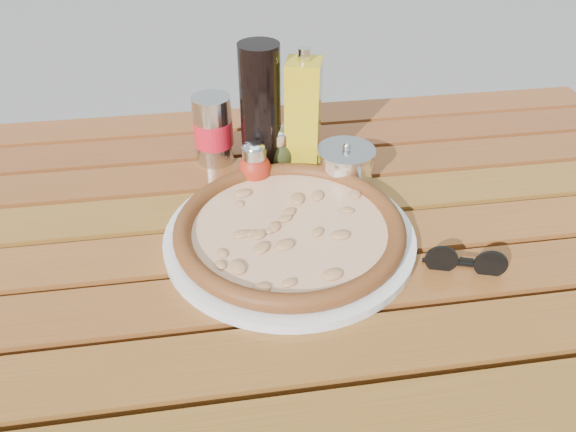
{
  "coord_description": "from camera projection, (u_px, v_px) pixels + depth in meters",
  "views": [
    {
      "loc": [
        -0.1,
        -0.62,
        1.26
      ],
      "look_at": [
        0.0,
        0.02,
        0.78
      ],
      "focal_mm": 35.0,
      "sensor_mm": 36.0,
      "label": 1
    }
  ],
  "objects": [
    {
      "name": "olive_oil_cruet",
      "position": [
        303.0,
        116.0,
        0.92
      ],
      "size": [
        0.07,
        0.07,
        0.21
      ],
      "rotation": [
        0.0,
        0.0,
        -0.29
      ],
      "color": "#BB9C13",
      "rests_on": "table"
    },
    {
      "name": "pepper_shaker",
      "position": [
        255.0,
        165.0,
        0.91
      ],
      "size": [
        0.05,
        0.05,
        0.08
      ],
      "rotation": [
        0.0,
        0.0,
        0.01
      ],
      "color": "red",
      "rests_on": "table"
    },
    {
      "name": "sunglasses",
      "position": [
        465.0,
        262.0,
        0.75
      ],
      "size": [
        0.11,
        0.05,
        0.04
      ],
      "rotation": [
        0.0,
        0.0,
        -0.31
      ],
      "color": "black",
      "rests_on": "table"
    },
    {
      "name": "parmesan_tin",
      "position": [
        345.0,
        165.0,
        0.92
      ],
      "size": [
        0.12,
        0.12,
        0.07
      ],
      "rotation": [
        0.0,
        0.0,
        0.33
      ],
      "color": "white",
      "rests_on": "table"
    },
    {
      "name": "plate",
      "position": [
        290.0,
        236.0,
        0.81
      ],
      "size": [
        0.46,
        0.46,
        0.01
      ],
      "primitive_type": "cylinder",
      "rotation": [
        0.0,
        0.0,
        -0.36
      ],
      "color": "silver",
      "rests_on": "table"
    },
    {
      "name": "pizza",
      "position": [
        290.0,
        228.0,
        0.8
      ],
      "size": [
        0.44,
        0.44,
        0.03
      ],
      "rotation": [
        0.0,
        0.0,
        -0.42
      ],
      "color": "#FBDBB4",
      "rests_on": "plate"
    },
    {
      "name": "table",
      "position": [
        290.0,
        279.0,
        0.86
      ],
      "size": [
        1.4,
        0.9,
        0.75
      ],
      "color": "#371B0C",
      "rests_on": "ground"
    },
    {
      "name": "soda_can",
      "position": [
        213.0,
        130.0,
        0.96
      ],
      "size": [
        0.08,
        0.08,
        0.12
      ],
      "rotation": [
        0.0,
        0.0,
        0.28
      ],
      "color": "silver",
      "rests_on": "table"
    },
    {
      "name": "dark_bottle",
      "position": [
        260.0,
        111.0,
        0.91
      ],
      "size": [
        0.09,
        0.09,
        0.22
      ],
      "primitive_type": "cylinder",
      "rotation": [
        0.0,
        0.0,
        -0.37
      ],
      "color": "black",
      "rests_on": "table"
    },
    {
      "name": "oregano_shaker",
      "position": [
        279.0,
        150.0,
        0.95
      ],
      "size": [
        0.06,
        0.06,
        0.08
      ],
      "rotation": [
        0.0,
        0.0,
        -0.07
      ],
      "color": "#383D18",
      "rests_on": "table"
    }
  ]
}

